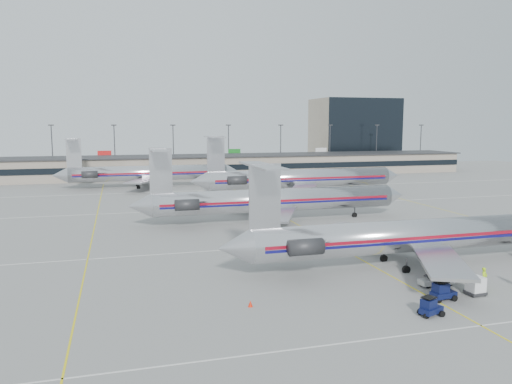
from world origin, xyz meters
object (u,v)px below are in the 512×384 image
object	(u,v)px
jet_foreground	(411,235)
uld_container	(476,286)
jet_second_row	(271,200)
belt_loader	(437,280)
tug_center	(442,292)

from	to	relation	value
jet_foreground	uld_container	size ratio (longest dim) A/B	26.24
jet_foreground	jet_second_row	distance (m)	28.74
jet_foreground	uld_container	bearing A→B (deg)	-88.19
jet_foreground	jet_second_row	bearing A→B (deg)	104.57
jet_foreground	jet_second_row	xyz separation A→B (m)	(-7.23, 27.81, 0.10)
jet_second_row	belt_loader	size ratio (longest dim) A/B	11.58
jet_foreground	tug_center	size ratio (longest dim) A/B	19.34
jet_second_row	uld_container	distance (m)	38.58
tug_center	uld_container	bearing A→B (deg)	-0.63
tug_center	uld_container	distance (m)	3.80
jet_foreground	uld_container	world-z (taller)	jet_foreground
uld_container	jet_second_row	bearing A→B (deg)	97.25
uld_container	belt_loader	distance (m)	3.67
tug_center	jet_foreground	bearing A→B (deg)	64.61
belt_loader	jet_second_row	bearing A→B (deg)	99.09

